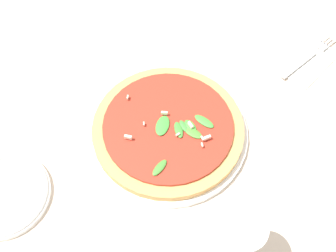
# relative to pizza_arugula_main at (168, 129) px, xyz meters

# --- Properties ---
(ground_plane) EXTENTS (6.00, 6.00, 0.00)m
(ground_plane) POSITION_rel_pizza_arugula_main_xyz_m (0.03, 0.03, -0.02)
(ground_plane) COLOR beige
(pizza_arugula_main) EXTENTS (0.33, 0.33, 0.05)m
(pizza_arugula_main) POSITION_rel_pizza_arugula_main_xyz_m (0.00, 0.00, 0.00)
(pizza_arugula_main) COLOR white
(pizza_arugula_main) RESTS_ON ground_plane
(wine_glass) EXTENTS (0.07, 0.07, 0.14)m
(wine_glass) POSITION_rel_pizza_arugula_main_xyz_m (-0.10, -0.24, 0.08)
(wine_glass) COLOR white
(wine_glass) RESTS_ON ground_plane
(napkin) EXTENTS (0.15, 0.10, 0.01)m
(napkin) POSITION_rel_pizza_arugula_main_xyz_m (0.36, -0.10, -0.01)
(napkin) COLOR silver
(napkin) RESTS_ON ground_plane
(fork) EXTENTS (0.19, 0.04, 0.00)m
(fork) POSITION_rel_pizza_arugula_main_xyz_m (0.37, -0.10, -0.01)
(fork) COLOR silver
(fork) RESTS_ON ground_plane
(side_plate_white) EXTENTS (0.17, 0.17, 0.02)m
(side_plate_white) POSITION_rel_pizza_arugula_main_xyz_m (-0.31, 0.13, -0.01)
(side_plate_white) COLOR white
(side_plate_white) RESTS_ON ground_plane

